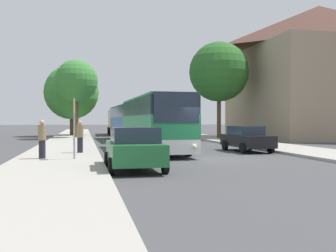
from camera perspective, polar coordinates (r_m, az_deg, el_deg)
ground_plane at (r=18.98m, az=5.82°, el=-4.90°), size 300.00×300.00×0.00m
sidewalk_left at (r=18.09m, az=-15.85°, el=-4.97°), size 4.00×120.00×0.15m
building_right_background at (r=45.17m, az=21.01°, el=7.32°), size 15.29×15.40×14.08m
bus_front at (r=23.72m, az=-2.10°, el=0.45°), size 2.86×11.29×3.24m
bus_middle at (r=37.18m, az=-5.64°, el=0.60°), size 3.00×11.21×3.25m
bus_rear at (r=51.57m, az=-7.11°, el=0.67°), size 3.06×10.56×3.26m
parked_car_left_curb at (r=14.89m, az=-4.92°, el=-3.25°), size 2.10×3.95×1.63m
parked_car_right_near at (r=24.30m, az=11.33°, el=-1.77°), size 2.06×4.32×1.54m
bus_stop_sign at (r=18.22m, az=-13.45°, el=0.66°), size 0.08×0.45×2.75m
pedestrian_waiting_near at (r=18.80m, az=-17.80°, el=-1.81°), size 0.36×0.36×1.76m
pedestrian_waiting_far at (r=21.69m, az=-12.64°, el=-1.50°), size 0.36×0.36×1.72m
tree_left_near at (r=48.07m, az=-13.84°, el=4.77°), size 6.40×6.40×8.27m
tree_left_far at (r=41.38m, az=-13.16°, el=6.33°), size 4.34×4.34×7.93m
tree_right_near at (r=39.68m, az=7.41°, el=7.79°), size 5.94×5.94×9.54m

